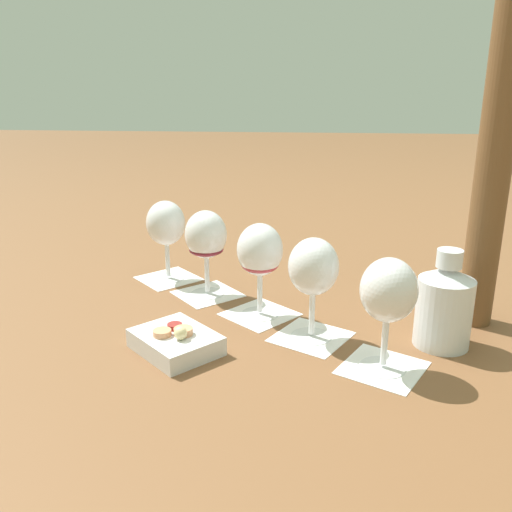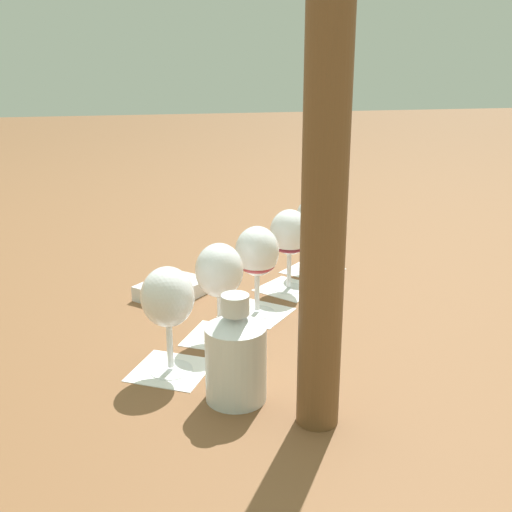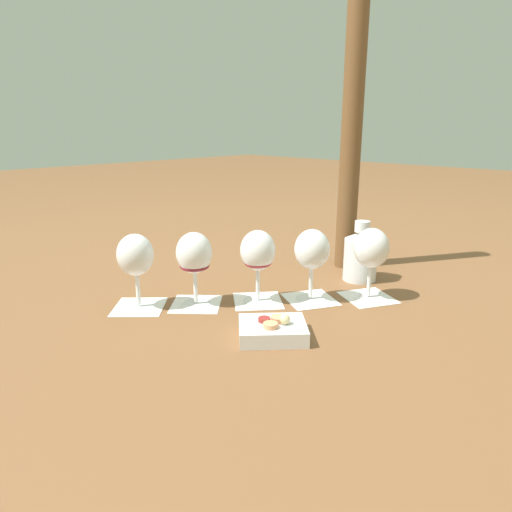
% 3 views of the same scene
% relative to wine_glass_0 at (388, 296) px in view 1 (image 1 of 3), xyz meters
% --- Properties ---
extents(ground_plane, '(8.00, 8.00, 0.00)m').
position_rel_wine_glass_0_xyz_m(ground_plane, '(0.21, -0.18, -0.12)').
color(ground_plane, brown).
extents(tasting_card_0, '(0.16, 0.16, 0.00)m').
position_rel_wine_glass_0_xyz_m(tasting_card_0, '(0.00, -0.00, -0.12)').
color(tasting_card_0, white).
rests_on(tasting_card_0, ground_plane).
extents(tasting_card_1, '(0.16, 0.16, 0.00)m').
position_rel_wine_glass_0_xyz_m(tasting_card_1, '(0.11, -0.10, -0.12)').
color(tasting_card_1, white).
rests_on(tasting_card_1, ground_plane).
extents(tasting_card_2, '(0.16, 0.16, 0.00)m').
position_rel_wine_glass_0_xyz_m(tasting_card_2, '(0.21, -0.18, -0.12)').
color(tasting_card_2, white).
rests_on(tasting_card_2, ground_plane).
extents(tasting_card_3, '(0.16, 0.16, 0.00)m').
position_rel_wine_glass_0_xyz_m(tasting_card_3, '(0.32, -0.27, -0.12)').
color(tasting_card_3, white).
rests_on(tasting_card_3, ground_plane).
extents(tasting_card_4, '(0.16, 0.16, 0.00)m').
position_rel_wine_glass_0_xyz_m(tasting_card_4, '(0.43, -0.36, -0.12)').
color(tasting_card_4, white).
rests_on(tasting_card_4, ground_plane).
extents(wine_glass_0, '(0.08, 0.08, 0.17)m').
position_rel_wine_glass_0_xyz_m(wine_glass_0, '(0.00, 0.00, 0.00)').
color(wine_glass_0, white).
rests_on(wine_glass_0, tasting_card_0).
extents(wine_glass_1, '(0.08, 0.08, 0.17)m').
position_rel_wine_glass_0_xyz_m(wine_glass_1, '(0.11, -0.10, 0.00)').
color(wine_glass_1, white).
rests_on(wine_glass_1, tasting_card_1).
extents(wine_glass_2, '(0.08, 0.08, 0.17)m').
position_rel_wine_glass_0_xyz_m(wine_glass_2, '(0.21, -0.18, -0.00)').
color(wine_glass_2, white).
rests_on(wine_glass_2, tasting_card_2).
extents(wine_glass_3, '(0.08, 0.08, 0.17)m').
position_rel_wine_glass_0_xyz_m(wine_glass_3, '(0.32, -0.27, 0.00)').
color(wine_glass_3, white).
rests_on(wine_glass_3, tasting_card_3).
extents(wine_glass_4, '(0.08, 0.08, 0.17)m').
position_rel_wine_glass_0_xyz_m(wine_glass_4, '(0.43, -0.36, -0.00)').
color(wine_glass_4, white).
rests_on(wine_glass_4, tasting_card_4).
extents(ceramic_vase, '(0.09, 0.09, 0.16)m').
position_rel_wine_glass_0_xyz_m(ceramic_vase, '(-0.10, -0.09, -0.05)').
color(ceramic_vase, silver).
rests_on(ceramic_vase, ground_plane).
extents(snack_dish, '(0.17, 0.17, 0.05)m').
position_rel_wine_glass_0_xyz_m(snack_dish, '(0.33, -0.02, -0.10)').
color(snack_dish, silver).
rests_on(snack_dish, ground_plane).
extents(umbrella_pole, '(0.06, 0.06, 0.73)m').
position_rel_wine_glass_0_xyz_m(umbrella_pole, '(-0.19, -0.19, 0.25)').
color(umbrella_pole, brown).
rests_on(umbrella_pole, ground_plane).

